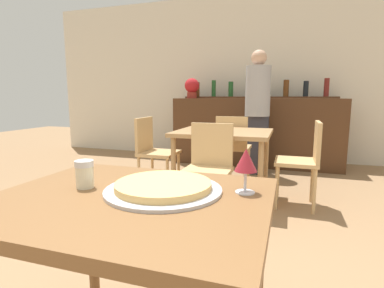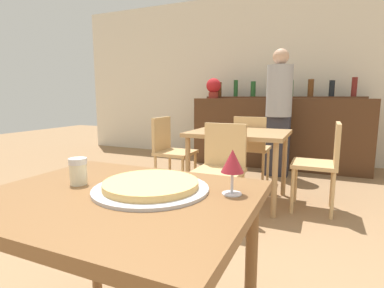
{
  "view_description": "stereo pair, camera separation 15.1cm",
  "coord_description": "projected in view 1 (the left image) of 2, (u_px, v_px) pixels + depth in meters",
  "views": [
    {
      "loc": [
        0.51,
        -0.87,
        1.08
      ],
      "look_at": [
        0.05,
        0.55,
        0.85
      ],
      "focal_mm": 28.0,
      "sensor_mm": 36.0,
      "label": 1
    },
    {
      "loc": [
        0.65,
        -0.82,
        1.08
      ],
      "look_at": [
        0.05,
        0.55,
        0.85
      ],
      "focal_mm": 28.0,
      "sensor_mm": 36.0,
      "label": 2
    }
  ],
  "objects": [
    {
      "name": "wall_back",
      "position": [
        260.0,
        78.0,
        5.12
      ],
      "size": [
        8.0,
        0.05,
        2.8
      ],
      "color": "silver",
      "rests_on": "ground_plane"
    },
    {
      "name": "chair_far_side_right",
      "position": [
        304.0,
        157.0,
        2.9
      ],
      "size": [
        0.4,
        0.4,
        0.85
      ],
      "rotation": [
        0.0,
        0.0,
        -1.57
      ],
      "color": "tan",
      "rests_on": "ground_plane"
    },
    {
      "name": "cheese_shaker",
      "position": [
        85.0,
        174.0,
        1.11
      ],
      "size": [
        0.07,
        0.07,
        0.1
      ],
      "color": "beige",
      "rests_on": "dining_table_near"
    },
    {
      "name": "chair_far_side_left",
      "position": [
        153.0,
        148.0,
        3.4
      ],
      "size": [
        0.4,
        0.4,
        0.85
      ],
      "rotation": [
        0.0,
        0.0,
        1.57
      ],
      "color": "tan",
      "rests_on": "ground_plane"
    },
    {
      "name": "potted_plant",
      "position": [
        192.0,
        87.0,
        4.94
      ],
      "size": [
        0.24,
        0.24,
        0.33
      ],
      "color": "maroon",
      "rests_on": "bar_counter"
    },
    {
      "name": "dining_table_far",
      "position": [
        223.0,
        139.0,
        3.13
      ],
      "size": [
        0.97,
        0.81,
        0.73
      ],
      "color": "#A87F51",
      "rests_on": "ground_plane"
    },
    {
      "name": "chair_far_side_back",
      "position": [
        233.0,
        144.0,
        3.7
      ],
      "size": [
        0.4,
        0.4,
        0.85
      ],
      "rotation": [
        0.0,
        0.0,
        3.14
      ],
      "color": "tan",
      "rests_on": "ground_plane"
    },
    {
      "name": "dining_table_near",
      "position": [
        131.0,
        221.0,
        1.04
      ],
      "size": [
        0.95,
        0.77,
        0.75
      ],
      "color": "brown",
      "rests_on": "ground_plane"
    },
    {
      "name": "pizza_tray",
      "position": [
        163.0,
        187.0,
        1.07
      ],
      "size": [
        0.42,
        0.42,
        0.04
      ],
      "color": "#B7B7BC",
      "rests_on": "dining_table_near"
    },
    {
      "name": "person_standing",
      "position": [
        257.0,
        108.0,
        4.15
      ],
      "size": [
        0.34,
        0.34,
        1.71
      ],
      "color": "#2D2D38",
      "rests_on": "ground_plane"
    },
    {
      "name": "bar_counter",
      "position": [
        255.0,
        132.0,
        4.78
      ],
      "size": [
        2.6,
        0.56,
        1.06
      ],
      "color": "#4C2D19",
      "rests_on": "ground_plane"
    },
    {
      "name": "bar_back_shelf",
      "position": [
        258.0,
        94.0,
        4.81
      ],
      "size": [
        2.39,
        0.24,
        0.3
      ],
      "color": "#4C2D19",
      "rests_on": "bar_counter"
    },
    {
      "name": "wine_glass",
      "position": [
        246.0,
        161.0,
        1.04
      ],
      "size": [
        0.08,
        0.08,
        0.16
      ],
      "color": "silver",
      "rests_on": "dining_table_near"
    },
    {
      "name": "chair_far_side_front",
      "position": [
        209.0,
        164.0,
        2.61
      ],
      "size": [
        0.4,
        0.4,
        0.85
      ],
      "color": "tan",
      "rests_on": "ground_plane"
    }
  ]
}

